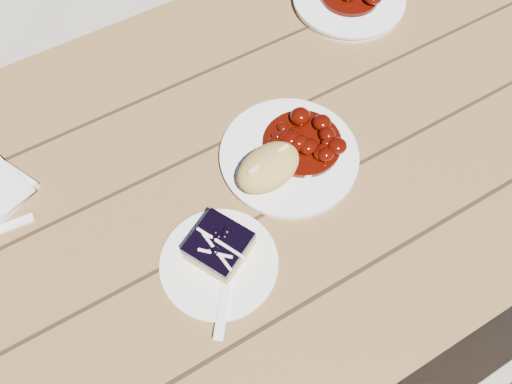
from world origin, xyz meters
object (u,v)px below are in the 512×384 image
main_plate (289,157)px  blueberry_cake (219,246)px  picnic_table (154,264)px  second_plate (349,0)px  bread_roll (268,168)px  dessert_plate (219,264)px

main_plate → blueberry_cake: blueberry_cake is taller
picnic_table → second_plate: size_ratio=8.70×
bread_roll → blueberry_cake: size_ratio=1.06×
picnic_table → blueberry_cake: bearing=-46.8°
main_plate → bread_roll: 0.07m
picnic_table → bread_roll: bread_roll is taller
second_plate → picnic_table: bearing=-156.8°
bread_roll → second_plate: size_ratio=0.51×
blueberry_cake → main_plate: bearing=-0.7°
second_plate → dessert_plate: bearing=-143.7°
bread_roll → second_plate: bread_roll is taller
main_plate → second_plate: 0.41m
blueberry_cake → second_plate: blueberry_cake is taller
picnic_table → dessert_plate: dessert_plate is taller
main_plate → dessert_plate: bearing=-150.8°
picnic_table → blueberry_cake: (0.10, -0.10, 0.19)m
bread_roll → blueberry_cake: bread_roll is taller
main_plate → blueberry_cake: size_ratio=2.14×
dessert_plate → second_plate: second_plate is taller
picnic_table → dessert_plate: (0.09, -0.12, 0.17)m
picnic_table → main_plate: bearing=-1.9°
bread_roll → main_plate: bearing=20.0°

